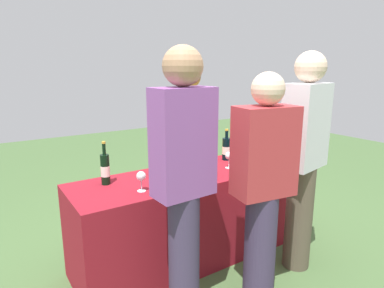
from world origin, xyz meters
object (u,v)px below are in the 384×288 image
object	(u,v)px
wine_glass_3	(212,163)
guest_0	(183,178)
wine_glass_0	(141,177)
ice_bucket	(244,149)
guest_2	(304,155)
wine_bottle_1	(154,161)
wine_bottle_2	(194,156)
wine_glass_4	(229,156)
menu_board	(191,168)
guest_1	(263,184)
wine_glass_1	(173,171)
wine_glass_5	(268,153)
wine_bottle_3	(226,149)
server_pouring	(190,143)
wine_bottle_0	(105,169)
wine_glass_2	(179,168)

from	to	relation	value
wine_glass_3	guest_0	xyz separation A→B (m)	(-0.55, -0.45, 0.11)
wine_glass_0	wine_glass_3	distance (m)	0.63
wine_glass_0	ice_bucket	distance (m)	1.25
guest_2	wine_bottle_1	bearing A→B (deg)	130.00
wine_bottle_2	guest_0	size ratio (longest dim) A/B	0.17
wine_glass_4	menu_board	xyz separation A→B (m)	(0.31, 1.09, -0.45)
wine_bottle_1	guest_0	world-z (taller)	guest_0
wine_glass_3	guest_1	xyz separation A→B (m)	(-0.00, -0.58, -0.00)
wine_glass_1	wine_bottle_2	bearing A→B (deg)	33.69
wine_glass_0	wine_glass_4	distance (m)	0.88
wine_glass_5	ice_bucket	world-z (taller)	ice_bucket
wine_bottle_3	wine_bottle_1	bearing A→B (deg)	-178.67
wine_glass_0	menu_board	size ratio (longest dim) A/B	0.18
wine_bottle_1	server_pouring	bearing A→B (deg)	31.67
wine_glass_0	guest_0	distance (m)	0.46
wine_glass_3	wine_glass_5	bearing A→B (deg)	-1.27
wine_bottle_0	wine_glass_4	size ratio (longest dim) A/B	2.25
guest_0	guest_2	world-z (taller)	guest_0
wine_bottle_3	server_pouring	xyz separation A→B (m)	(-0.20, 0.34, 0.01)
wine_bottle_1	wine_glass_4	size ratio (longest dim) A/B	2.15
wine_bottle_1	wine_glass_0	size ratio (longest dim) A/B	2.13
wine_glass_3	menu_board	xyz separation A→B (m)	(0.56, 1.18, -0.45)
wine_glass_4	guest_0	distance (m)	0.96
wine_glass_3	guest_2	distance (m)	0.72
wine_bottle_3	wine_glass_2	bearing A→B (deg)	-160.93
wine_bottle_2	wine_bottle_3	distance (m)	0.41
guest_0	wine_glass_3	bearing A→B (deg)	36.54
wine_bottle_0	guest_2	size ratio (longest dim) A/B	0.19
guest_0	menu_board	xyz separation A→B (m)	(1.11, 1.63, -0.55)
wine_glass_2	wine_bottle_1	bearing A→B (deg)	118.42
wine_glass_2	menu_board	world-z (taller)	wine_glass_2
wine_glass_4	ice_bucket	bearing A→B (deg)	27.93
guest_1	guest_2	size ratio (longest dim) A/B	0.92
wine_glass_4	wine_glass_1	bearing A→B (deg)	-173.30
wine_bottle_3	wine_glass_4	xyz separation A→B (m)	(-0.15, -0.22, -0.00)
wine_glass_1	server_pouring	bearing A→B (deg)	48.31
wine_bottle_2	server_pouring	xyz separation A→B (m)	(0.21, 0.40, 0.01)
wine_bottle_0	wine_glass_5	world-z (taller)	wine_bottle_0
wine_bottle_3	wine_glass_1	size ratio (longest dim) A/B	2.13
wine_bottle_2	ice_bucket	world-z (taller)	wine_bottle_2
wine_glass_3	menu_board	bearing A→B (deg)	64.56
guest_1	wine_glass_5	bearing A→B (deg)	50.64
wine_bottle_0	menu_board	world-z (taller)	wine_bottle_0
wine_glass_2	guest_2	xyz separation A→B (m)	(0.81, -0.54, 0.10)
guest_1	menu_board	xyz separation A→B (m)	(0.57, 1.76, -0.44)
guest_0	guest_1	distance (m)	0.57
wine_glass_2	wine_glass_3	bearing A→B (deg)	-16.78
wine_glass_4	ice_bucket	distance (m)	0.39
wine_bottle_1	wine_glass_1	world-z (taller)	wine_bottle_1
wine_glass_4	menu_board	world-z (taller)	wine_glass_4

